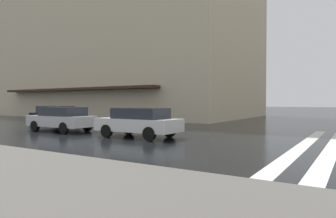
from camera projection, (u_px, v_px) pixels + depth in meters
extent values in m
cube|color=silver|center=(333.00, 147.00, 11.48)|extent=(13.00, 0.50, 0.01)
cube|color=silver|center=(304.00, 145.00, 12.01)|extent=(13.00, 0.50, 0.01)
cube|color=beige|center=(129.00, 34.00, 38.43)|extent=(17.19, 29.93, 20.80)
cube|color=#382319|center=(71.00, 89.00, 30.80)|extent=(1.20, 20.95, 0.24)
cube|color=silver|center=(138.00, 125.00, 14.51)|extent=(1.75, 4.10, 0.60)
cube|color=#232833|center=(141.00, 113.00, 14.42)|extent=(1.54, 2.46, 0.50)
cylinder|color=black|center=(107.00, 131.00, 14.48)|extent=(0.20, 0.62, 0.62)
cylinder|color=black|center=(129.00, 128.00, 15.88)|extent=(0.20, 0.62, 0.62)
cylinder|color=black|center=(149.00, 134.00, 13.15)|extent=(0.20, 0.62, 0.62)
cylinder|color=black|center=(169.00, 131.00, 14.55)|extent=(0.20, 0.62, 0.62)
cube|color=black|center=(57.00, 117.00, 22.27)|extent=(1.75, 4.10, 0.60)
cube|color=#232833|center=(55.00, 109.00, 22.33)|extent=(1.54, 2.46, 0.50)
cylinder|color=black|center=(77.00, 121.00, 22.31)|extent=(0.20, 0.62, 0.62)
cylinder|color=black|center=(58.00, 122.00, 20.91)|extent=(0.20, 0.62, 0.62)
cylinder|color=black|center=(55.00, 120.00, 23.63)|extent=(0.20, 0.62, 0.62)
cylinder|color=black|center=(36.00, 121.00, 22.24)|extent=(0.20, 0.62, 0.62)
cube|color=#B7B7BC|center=(61.00, 121.00, 17.46)|extent=(1.75, 4.10, 0.60)
cube|color=#232833|center=(63.00, 111.00, 17.37)|extent=(1.54, 2.46, 0.50)
cylinder|color=black|center=(35.00, 126.00, 17.43)|extent=(0.20, 0.62, 0.62)
cylinder|color=black|center=(59.00, 124.00, 18.83)|extent=(0.20, 0.62, 0.62)
cylinder|color=black|center=(64.00, 128.00, 16.11)|extent=(0.20, 0.62, 0.62)
cylinder|color=black|center=(87.00, 126.00, 17.51)|extent=(0.20, 0.62, 0.62)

